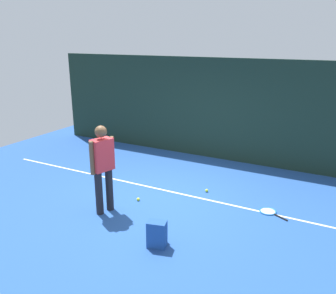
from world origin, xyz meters
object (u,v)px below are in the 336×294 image
backpack (157,234)px  tennis_racket (269,212)px  tennis_ball_by_fence (138,199)px  tennis_ball_near_player (207,190)px  tennis_player (103,164)px

backpack → tennis_racket: bearing=-138.0°
tennis_ball_by_fence → tennis_racket: bearing=16.9°
tennis_ball_near_player → tennis_player: bearing=-128.2°
tennis_ball_by_fence → tennis_ball_near_player: bearing=44.8°
tennis_ball_near_player → tennis_ball_by_fence: size_ratio=1.00×
backpack → tennis_player: bearing=-35.1°
tennis_ball_by_fence → backpack: bearing=-46.9°
tennis_player → tennis_ball_by_fence: tennis_player is taller
tennis_player → tennis_ball_near_player: (1.38, 1.76, -0.93)m
backpack → tennis_ball_near_player: 2.32m
tennis_racket → backpack: size_ratio=1.42×
tennis_player → tennis_ball_near_player: 2.42m
backpack → tennis_ball_near_player: bearing=-102.2°
tennis_player → tennis_racket: (2.80, 1.45, -0.95)m
tennis_racket → backpack: (-1.32, -2.00, 0.20)m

